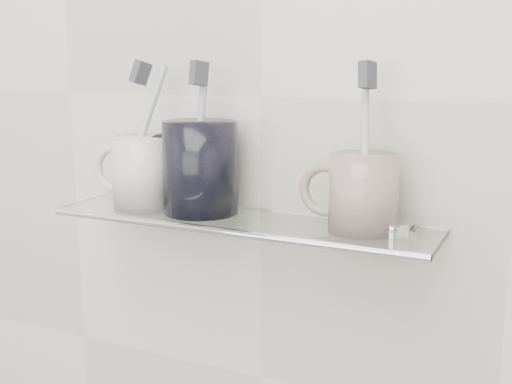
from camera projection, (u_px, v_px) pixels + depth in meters
The scene contains 18 objects.
wall_back at pixel (261, 97), 0.84m from camera, with size 2.50×2.50×0.00m, color silver.
shelf_glass at pixel (240, 221), 0.82m from camera, with size 0.50×0.12×0.01m, color silver.
shelf_rail at pixel (219, 231), 0.77m from camera, with size 0.01×0.01×0.50m, color silver.
bracket_left at pixel (128, 206), 0.95m from camera, with size 0.02×0.02×0.03m, color silver.
bracket_right at pixel (413, 239), 0.77m from camera, with size 0.02×0.02×0.03m, color silver.
mug_left at pixel (144, 172), 0.87m from camera, with size 0.09×0.09×0.10m, color silver.
mug_left_handle at pixel (115, 169), 0.89m from camera, with size 0.07×0.07×0.01m, color silver.
toothbrush_left at pixel (143, 133), 0.86m from camera, with size 0.01×0.01×0.19m, color silver.
bristles_left at pixel (141, 73), 0.85m from camera, with size 0.01×0.02×0.03m, color #393F43.
mug_center at pixel (201, 167), 0.83m from camera, with size 0.10×0.10×0.12m, color black.
mug_center_handle at pixel (165, 165), 0.86m from camera, with size 0.08×0.08×0.01m, color black.
toothbrush_center at pixel (200, 136), 0.83m from camera, with size 0.01×0.01×0.19m, color #9795BA.
bristles_center at pixel (199, 73), 0.81m from camera, with size 0.01×0.02×0.03m, color #393F43.
mug_right at pixel (363, 193), 0.75m from camera, with size 0.08×0.08×0.09m, color silver.
mug_right_handle at pixel (326, 190), 0.77m from camera, with size 0.07×0.07×0.01m, color silver.
toothbrush_right at pixel (365, 146), 0.74m from camera, with size 0.01×0.01×0.19m, color beige.
bristles_right at pixel (368, 75), 0.72m from camera, with size 0.01×0.02×0.03m, color #393F43.
chrome_cap at pixel (394, 228), 0.74m from camera, with size 0.04×0.04×0.01m, color silver.
Camera 1 is at (0.36, 0.33, 1.30)m, focal length 45.00 mm.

